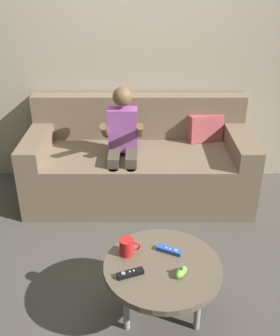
{
  "coord_description": "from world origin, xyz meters",
  "views": [
    {
      "loc": [
        0.02,
        -1.85,
        1.81
      ],
      "look_at": [
        0.02,
        0.45,
        0.62
      ],
      "focal_mm": 41.56,
      "sensor_mm": 36.0,
      "label": 1
    }
  ],
  "objects_px": {
    "person_seated_on_couch": "(124,143)",
    "game_remote_black_far_corner": "(131,273)",
    "couch": "(141,164)",
    "coffee_table": "(164,270)",
    "nunchuk_lime": "(182,272)",
    "game_remote_blue_near_edge": "(170,250)",
    "coffee_mug": "(128,247)"
  },
  "relations": [
    {
      "from": "nunchuk_lime",
      "to": "game_remote_blue_near_edge",
      "type": "bearing_deg",
      "value": 105.19
    },
    {
      "from": "coffee_table",
      "to": "nunchuk_lime",
      "type": "xyz_separation_m",
      "value": [
        0.09,
        -0.08,
        0.06
      ]
    },
    {
      "from": "person_seated_on_couch",
      "to": "coffee_table",
      "type": "distance_m",
      "value": 1.27
    },
    {
      "from": "coffee_table",
      "to": "game_remote_black_far_corner",
      "type": "xyz_separation_m",
      "value": [
        -0.17,
        -0.08,
        0.05
      ]
    },
    {
      "from": "couch",
      "to": "game_remote_blue_near_edge",
      "type": "distance_m",
      "value": 1.32
    },
    {
      "from": "person_seated_on_couch",
      "to": "game_remote_black_far_corner",
      "type": "bearing_deg",
      "value": -86.18
    },
    {
      "from": "nunchuk_lime",
      "to": "person_seated_on_couch",
      "type": "bearing_deg",
      "value": 104.91
    },
    {
      "from": "person_seated_on_couch",
      "to": "game_remote_black_far_corner",
      "type": "distance_m",
      "value": 1.32
    },
    {
      "from": "nunchuk_lime",
      "to": "coffee_mug",
      "type": "relative_size",
      "value": 0.84
    },
    {
      "from": "nunchuk_lime",
      "to": "couch",
      "type": "bearing_deg",
      "value": 98.27
    },
    {
      "from": "coffee_table",
      "to": "game_remote_blue_near_edge",
      "type": "height_order",
      "value": "game_remote_blue_near_edge"
    },
    {
      "from": "person_seated_on_couch",
      "to": "nunchuk_lime",
      "type": "xyz_separation_m",
      "value": [
        0.35,
        -1.3,
        -0.14
      ]
    },
    {
      "from": "person_seated_on_couch",
      "to": "nunchuk_lime",
      "type": "height_order",
      "value": "person_seated_on_couch"
    },
    {
      "from": "nunchuk_lime",
      "to": "coffee_mug",
      "type": "height_order",
      "value": "coffee_mug"
    },
    {
      "from": "couch",
      "to": "coffee_table",
      "type": "distance_m",
      "value": 1.41
    },
    {
      "from": "couch",
      "to": "person_seated_on_couch",
      "type": "bearing_deg",
      "value": -126.51
    },
    {
      "from": "person_seated_on_couch",
      "to": "game_remote_blue_near_edge",
      "type": "bearing_deg",
      "value": -75.14
    },
    {
      "from": "game_remote_blue_near_edge",
      "to": "coffee_mug",
      "type": "height_order",
      "value": "coffee_mug"
    },
    {
      "from": "couch",
      "to": "coffee_table",
      "type": "bearing_deg",
      "value": -84.88
    },
    {
      "from": "couch",
      "to": "coffee_table",
      "type": "height_order",
      "value": "couch"
    },
    {
      "from": "coffee_table",
      "to": "coffee_mug",
      "type": "bearing_deg",
      "value": 155.55
    },
    {
      "from": "game_remote_black_far_corner",
      "to": "couch",
      "type": "bearing_deg",
      "value": 88.28
    },
    {
      "from": "couch",
      "to": "coffee_mug",
      "type": "height_order",
      "value": "couch"
    },
    {
      "from": "person_seated_on_couch",
      "to": "game_remote_blue_near_edge",
      "type": "height_order",
      "value": "person_seated_on_couch"
    },
    {
      "from": "game_remote_black_far_corner",
      "to": "game_remote_blue_near_edge",
      "type": "bearing_deg",
      "value": 40.75
    },
    {
      "from": "couch",
      "to": "game_remote_blue_near_edge",
      "type": "relative_size",
      "value": 13.09
    },
    {
      "from": "couch",
      "to": "game_remote_blue_near_edge",
      "type": "height_order",
      "value": "couch"
    },
    {
      "from": "couch",
      "to": "nunchuk_lime",
      "type": "bearing_deg",
      "value": -81.73
    },
    {
      "from": "nunchuk_lime",
      "to": "game_remote_black_far_corner",
      "type": "relative_size",
      "value": 0.69
    },
    {
      "from": "person_seated_on_couch",
      "to": "game_remote_black_far_corner",
      "type": "height_order",
      "value": "person_seated_on_couch"
    },
    {
      "from": "coffee_table",
      "to": "game_remote_black_far_corner",
      "type": "distance_m",
      "value": 0.19
    },
    {
      "from": "game_remote_black_far_corner",
      "to": "coffee_mug",
      "type": "xyz_separation_m",
      "value": [
        -0.02,
        0.17,
        0.04
      ]
    }
  ]
}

